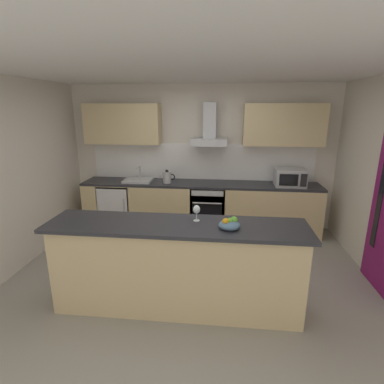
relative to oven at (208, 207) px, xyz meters
The scene contains 16 objects.
ground 1.70m from the oven, 95.34° to the right, with size 5.77×4.94×0.02m, color gray.
ceiling 2.70m from the oven, 95.34° to the right, with size 5.77×4.94×0.02m, color white.
wall_back 0.95m from the oven, 110.48° to the left, with size 5.77×0.12×2.60m, color silver.
wall_left 3.18m from the oven, 148.01° to the right, with size 0.12×4.94×2.60m, color silver.
backsplash_tile 0.85m from the oven, 114.42° to the left, with size 4.06×0.02×0.66m, color white.
counter_back 0.15m from the oven, behind, with size 4.20×0.60×0.90m.
counter_island 2.25m from the oven, 95.57° to the right, with size 2.77×0.64×1.02m.
upper_cabinets 1.47m from the oven, 130.72° to the left, with size 4.14×0.32×0.70m.
oven is the anchor object (origin of this frame).
refrigerator 1.68m from the oven, behind, with size 0.58×0.60×0.85m.
microwave 1.51m from the oven, ahead, with size 0.50×0.38×0.30m.
sink 1.36m from the oven, behind, with size 0.50×0.40×0.26m.
kettle 0.91m from the oven, behind, with size 0.29×0.15×0.24m.
range_hood 1.33m from the oven, 90.00° to the left, with size 0.62×0.45×0.72m.
wine_glass 2.23m from the oven, 90.36° to the right, with size 0.08×0.08×0.18m.
fruit_bowl 2.40m from the oven, 81.64° to the right, with size 0.22×0.22×0.13m.
Camera 1 is at (0.42, -3.52, 2.20)m, focal length 28.14 mm.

